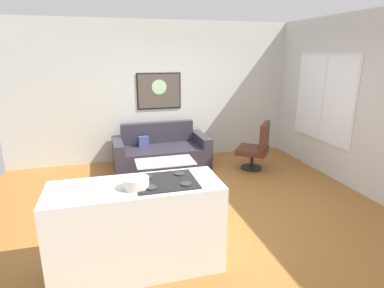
{
  "coord_description": "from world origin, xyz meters",
  "views": [
    {
      "loc": [
        -1.24,
        -4.01,
        2.17
      ],
      "look_at": [
        0.1,
        0.9,
        0.7
      ],
      "focal_mm": 29.54,
      "sensor_mm": 36.0,
      "label": 1
    }
  ],
  "objects_px": {
    "coffee_table": "(165,163)",
    "wall_painting": "(159,91)",
    "couch": "(161,153)",
    "armchair": "(257,147)",
    "mixing_bowl": "(136,183)"
  },
  "relations": [
    {
      "from": "mixing_bowl",
      "to": "wall_painting",
      "type": "relative_size",
      "value": 0.28
    },
    {
      "from": "couch",
      "to": "coffee_table",
      "type": "xyz_separation_m",
      "value": [
        -0.1,
        -1.01,
        0.13
      ]
    },
    {
      "from": "mixing_bowl",
      "to": "wall_painting",
      "type": "distance_m",
      "value": 3.7
    },
    {
      "from": "armchair",
      "to": "wall_painting",
      "type": "bearing_deg",
      "value": 144.69
    },
    {
      "from": "coffee_table",
      "to": "armchair",
      "type": "xyz_separation_m",
      "value": [
        1.83,
        0.34,
        0.04
      ]
    },
    {
      "from": "couch",
      "to": "coffee_table",
      "type": "relative_size",
      "value": 1.93
    },
    {
      "from": "armchair",
      "to": "mixing_bowl",
      "type": "bearing_deg",
      "value": -135.89
    },
    {
      "from": "coffee_table",
      "to": "mixing_bowl",
      "type": "relative_size",
      "value": 3.88
    },
    {
      "from": "coffee_table",
      "to": "couch",
      "type": "bearing_deg",
      "value": 84.26
    },
    {
      "from": "coffee_table",
      "to": "armchair",
      "type": "distance_m",
      "value": 1.87
    },
    {
      "from": "coffee_table",
      "to": "wall_painting",
      "type": "bearing_deg",
      "value": 83.07
    },
    {
      "from": "couch",
      "to": "armchair",
      "type": "bearing_deg",
      "value": -21.12
    },
    {
      "from": "coffee_table",
      "to": "wall_painting",
      "type": "distance_m",
      "value": 1.83
    },
    {
      "from": "couch",
      "to": "wall_painting",
      "type": "distance_m",
      "value": 1.26
    },
    {
      "from": "armchair",
      "to": "couch",
      "type": "bearing_deg",
      "value": 158.88
    }
  ]
}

